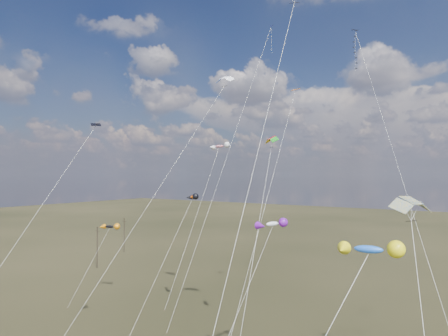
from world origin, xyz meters
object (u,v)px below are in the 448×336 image
Objects in this scene: diamond_black_high at (360,64)px; novelty_black_orange at (109,227)px; utility_pole_near at (97,247)px; utility_pole_far at (124,235)px.

novelty_black_orange is at bearing -157.60° from diamond_black_high.
utility_pole_far is at bearing 119.74° from utility_pole_near.
diamond_black_high is at bearing -11.82° from utility_pole_far.
utility_pole_far is (-8.00, 14.00, 0.00)m from utility_pole_near.
novelty_black_orange is (-32.62, -13.44, -21.97)m from diamond_black_high.
utility_pole_near is 21.86m from novelty_black_orange.
utility_pole_near is at bearing -177.87° from diamond_black_high.
diamond_black_high is 3.42× the size of novelty_black_orange.
utility_pole_near is at bearing 146.31° from novelty_black_orange.
novelty_black_orange is (25.37, -25.58, 6.47)m from utility_pole_far.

